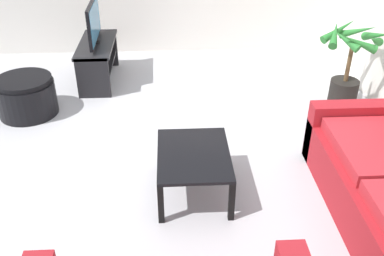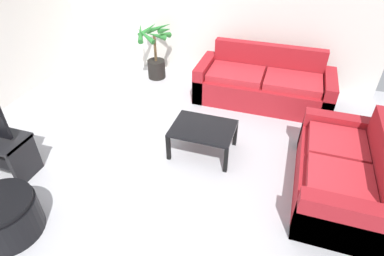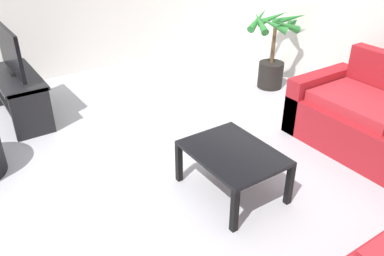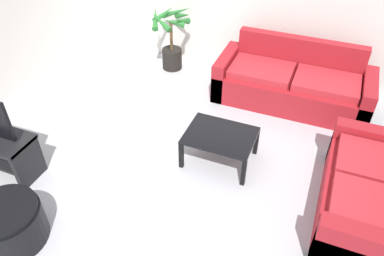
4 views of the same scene
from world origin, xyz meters
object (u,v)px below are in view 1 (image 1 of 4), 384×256
Objects in this scene: tv at (94,22)px; ottoman at (26,96)px; coffee_table at (194,158)px; potted_palm at (348,70)px; tv_stand at (98,56)px.

ottoman is at bearing -39.27° from tv.
tv is 1.31m from ottoman.
potted_palm is (-1.52, 1.91, 0.14)m from coffee_table.
tv is 1.08× the size of coffee_table.
potted_palm reaches higher than tv_stand.
ottoman is (0.90, -0.73, -0.12)m from tv_stand.
tv is (-0.00, 0.00, 0.48)m from tv_stand.
coffee_table is at bearing -51.60° from potted_palm.
tv is at bearing 91.00° from tv_stand.
tv_stand is 3.21m from potted_palm.
ottoman reaches higher than coffee_table.
potted_palm reaches higher than ottoman.
coffee_table is 0.80× the size of potted_palm.
coffee_table is (2.46, 1.15, -0.47)m from tv.
tv is 3.22m from potted_palm.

